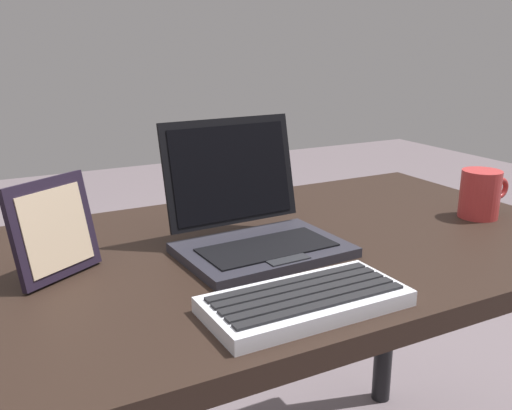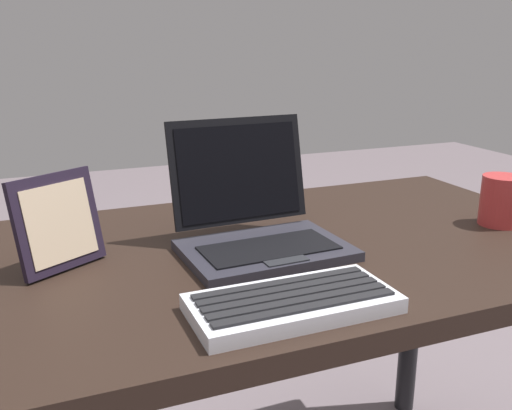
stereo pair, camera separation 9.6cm
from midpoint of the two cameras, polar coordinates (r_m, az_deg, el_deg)
desk at (r=1.09m, az=-4.13°, el=-8.75°), size 1.39×0.72×0.71m
laptop_front at (r=1.05m, az=-2.95°, el=-2.01°), size 0.30×0.26×0.23m
external_keyboard at (r=0.83m, az=1.65°, el=-9.65°), size 0.30×0.14×0.03m
photo_frame at (r=0.99m, az=-22.35°, el=-2.31°), size 0.15×0.12×0.16m
coffee_mug at (r=1.31m, az=19.71°, el=1.04°), size 0.13×0.08×0.10m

